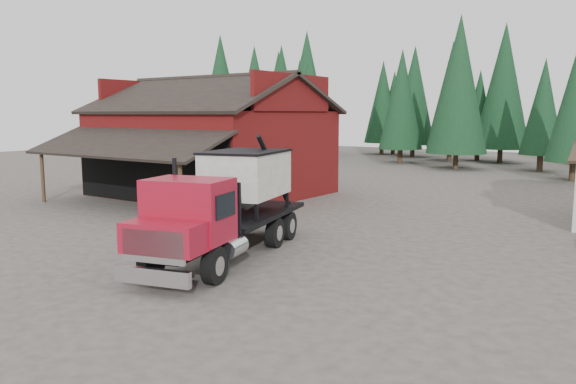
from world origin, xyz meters
The scene contains 7 objects.
ground centered at (0.00, 0.00, 0.00)m, with size 120.00×120.00×0.00m, color #463E37.
red_barn centered at (-11.00, 9.90, 2.69)m, with size 12.80×13.63×7.18m.
conifer_backdrop centered at (0.00, 42.00, 0.00)m, with size 76.00×16.00×16.00m, color #103218, non-canonical shape.
near_pine_a centered at (-22.00, 28.00, 6.39)m, with size 4.40×4.40×11.40m.
near_pine_d centered at (-4.00, 34.00, 7.39)m, with size 5.28×5.28×13.40m.
feed_truck centered at (0.01, -1.13, 1.92)m, with size 4.71×9.40×4.10m.
equip_box centered at (-4.75, -0.59, 0.30)m, with size 0.70×1.10×0.60m, color maroon.
Camera 1 is at (12.51, -15.28, 4.84)m, focal length 35.00 mm.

